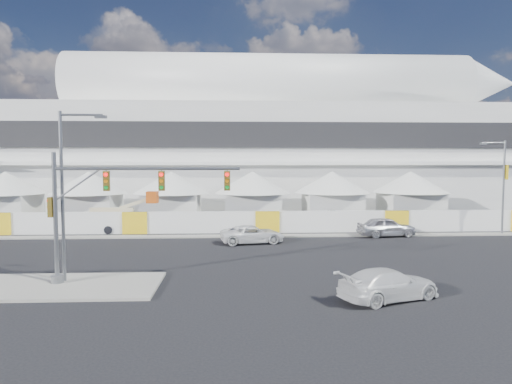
{
  "coord_description": "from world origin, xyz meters",
  "views": [
    {
      "loc": [
        3.02,
        -26.86,
        6.65
      ],
      "look_at": [
        4.75,
        10.0,
        4.07
      ],
      "focal_mm": 32.0,
      "sensor_mm": 36.0,
      "label": 1
    }
  ],
  "objects_px": {
    "traffic_mast": "(98,209)",
    "pickup_near": "(389,284)",
    "lot_car_a": "(336,218)",
    "lot_car_b": "(420,218)",
    "streetlight_median": "(67,184)",
    "lot_car_c": "(39,222)",
    "boom_lift": "(106,221)",
    "streetlight_curb": "(502,180)",
    "sedan_silver": "(386,227)",
    "pickup_curb": "(252,234)"
  },
  "relations": [
    {
      "from": "boom_lift",
      "to": "streetlight_curb",
      "type": "bearing_deg",
      "value": -0.2
    },
    {
      "from": "pickup_curb",
      "to": "traffic_mast",
      "type": "bearing_deg",
      "value": 134.22
    },
    {
      "from": "sedan_silver",
      "to": "pickup_curb",
      "type": "relative_size",
      "value": 0.97
    },
    {
      "from": "streetlight_curb",
      "to": "boom_lift",
      "type": "xyz_separation_m",
      "value": [
        -35.56,
        3.0,
        -3.85
      ]
    },
    {
      "from": "sedan_silver",
      "to": "lot_car_b",
      "type": "relative_size",
      "value": 1.1
    },
    {
      "from": "lot_car_b",
      "to": "boom_lift",
      "type": "xyz_separation_m",
      "value": [
        -30.83,
        -3.28,
        0.24
      ]
    },
    {
      "from": "lot_car_b",
      "to": "streetlight_median",
      "type": "xyz_separation_m",
      "value": [
        -27.92,
        -20.97,
        4.59
      ]
    },
    {
      "from": "traffic_mast",
      "to": "streetlight_median",
      "type": "height_order",
      "value": "streetlight_median"
    },
    {
      "from": "pickup_curb",
      "to": "streetlight_curb",
      "type": "height_order",
      "value": "streetlight_curb"
    },
    {
      "from": "lot_car_c",
      "to": "boom_lift",
      "type": "relative_size",
      "value": 0.59
    },
    {
      "from": "traffic_mast",
      "to": "streetlight_median",
      "type": "bearing_deg",
      "value": 168.28
    },
    {
      "from": "streetlight_median",
      "to": "lot_car_c",
      "type": "bearing_deg",
      "value": 116.4
    },
    {
      "from": "lot_car_b",
      "to": "traffic_mast",
      "type": "distance_m",
      "value": 33.94
    },
    {
      "from": "sedan_silver",
      "to": "lot_car_b",
      "type": "bearing_deg",
      "value": -47.37
    },
    {
      "from": "pickup_near",
      "to": "traffic_mast",
      "type": "xyz_separation_m",
      "value": [
        -14.55,
        3.24,
        3.31
      ]
    },
    {
      "from": "lot_car_a",
      "to": "sedan_silver",
      "type": "bearing_deg",
      "value": -141.1
    },
    {
      "from": "lot_car_a",
      "to": "lot_car_b",
      "type": "height_order",
      "value": "lot_car_b"
    },
    {
      "from": "lot_car_c",
      "to": "traffic_mast",
      "type": "xyz_separation_m",
      "value": [
        11.73,
        -20.51,
        3.41
      ]
    },
    {
      "from": "boom_lift",
      "to": "lot_car_a",
      "type": "bearing_deg",
      "value": 14.28
    },
    {
      "from": "pickup_curb",
      "to": "streetlight_median",
      "type": "xyz_separation_m",
      "value": [
        -10.37,
        -11.58,
        4.66
      ]
    },
    {
      "from": "traffic_mast",
      "to": "pickup_near",
      "type": "bearing_deg",
      "value": -12.55
    },
    {
      "from": "lot_car_a",
      "to": "pickup_curb",
      "type": "bearing_deg",
      "value": 155.63
    },
    {
      "from": "sedan_silver",
      "to": "streetlight_curb",
      "type": "relative_size",
      "value": 0.6
    },
    {
      "from": "pickup_near",
      "to": "lot_car_b",
      "type": "xyz_separation_m",
      "value": [
        11.65,
        24.57,
        0.03
      ]
    },
    {
      "from": "traffic_mast",
      "to": "boom_lift",
      "type": "distance_m",
      "value": 18.88
    },
    {
      "from": "lot_car_c",
      "to": "streetlight_median",
      "type": "bearing_deg",
      "value": -156.84
    },
    {
      "from": "lot_car_a",
      "to": "lot_car_c",
      "type": "relative_size",
      "value": 0.98
    },
    {
      "from": "lot_car_b",
      "to": "lot_car_a",
      "type": "bearing_deg",
      "value": 65.18
    },
    {
      "from": "sedan_silver",
      "to": "boom_lift",
      "type": "bearing_deg",
      "value": 75.07
    },
    {
      "from": "traffic_mast",
      "to": "lot_car_b",
      "type": "bearing_deg",
      "value": 39.14
    },
    {
      "from": "sedan_silver",
      "to": "pickup_curb",
      "type": "xyz_separation_m",
      "value": [
        -11.79,
        -2.61,
        -0.14
      ]
    },
    {
      "from": "lot_car_a",
      "to": "lot_car_c",
      "type": "height_order",
      "value": "lot_car_a"
    },
    {
      "from": "sedan_silver",
      "to": "pickup_near",
      "type": "distance_m",
      "value": 18.73
    },
    {
      "from": "streetlight_curb",
      "to": "traffic_mast",
      "type": "bearing_deg",
      "value": -154.05
    },
    {
      "from": "pickup_near",
      "to": "sedan_silver",
      "type": "bearing_deg",
      "value": -39.74
    },
    {
      "from": "pickup_near",
      "to": "lot_car_c",
      "type": "relative_size",
      "value": 1.15
    },
    {
      "from": "sedan_silver",
      "to": "streetlight_median",
      "type": "xyz_separation_m",
      "value": [
        -22.15,
        -14.19,
        4.52
      ]
    },
    {
      "from": "traffic_mast",
      "to": "streetlight_curb",
      "type": "relative_size",
      "value": 1.2
    },
    {
      "from": "sedan_silver",
      "to": "pickup_near",
      "type": "height_order",
      "value": "sedan_silver"
    },
    {
      "from": "lot_car_b",
      "to": "pickup_curb",
      "type": "bearing_deg",
      "value": 96.73
    },
    {
      "from": "lot_car_c",
      "to": "streetlight_median",
      "type": "distance_m",
      "value": 22.99
    },
    {
      "from": "pickup_near",
      "to": "pickup_curb",
      "type": "bearing_deg",
      "value": -0.18
    },
    {
      "from": "lot_car_c",
      "to": "streetlight_curb",
      "type": "height_order",
      "value": "streetlight_curb"
    },
    {
      "from": "lot_car_b",
      "to": "streetlight_median",
      "type": "height_order",
      "value": "streetlight_median"
    },
    {
      "from": "pickup_near",
      "to": "streetlight_median",
      "type": "xyz_separation_m",
      "value": [
        -16.28,
        3.6,
        4.63
      ]
    },
    {
      "from": "lot_car_a",
      "to": "lot_car_b",
      "type": "distance_m",
      "value": 8.6
    },
    {
      "from": "lot_car_a",
      "to": "streetlight_curb",
      "type": "bearing_deg",
      "value": -99.2
    },
    {
      "from": "pickup_curb",
      "to": "streetlight_median",
      "type": "relative_size",
      "value": 0.56
    },
    {
      "from": "pickup_curb",
      "to": "lot_car_a",
      "type": "relative_size",
      "value": 1.18
    },
    {
      "from": "sedan_silver",
      "to": "streetlight_curb",
      "type": "distance_m",
      "value": 11.25
    }
  ]
}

